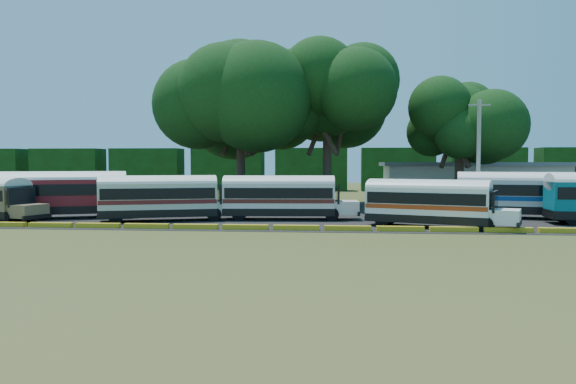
# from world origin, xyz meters

# --- Properties ---
(ground) EXTENTS (160.00, 160.00, 0.00)m
(ground) POSITION_xyz_m (0.00, 0.00, 0.00)
(ground) COLOR #384918
(ground) RESTS_ON ground
(asphalt_strip) EXTENTS (64.00, 24.00, 0.02)m
(asphalt_strip) POSITION_xyz_m (1.00, 12.00, 0.01)
(asphalt_strip) COLOR black
(asphalt_strip) RESTS_ON ground
(curb) EXTENTS (53.70, 0.45, 0.30)m
(curb) POSITION_xyz_m (-0.00, 1.00, 0.15)
(curb) COLOR gold
(curb) RESTS_ON ground
(terminal_building) EXTENTS (19.00, 9.00, 4.00)m
(terminal_building) POSITION_xyz_m (18.00, 30.00, 2.03)
(terminal_building) COLOR beige
(terminal_building) RESTS_ON ground
(treeline_backdrop) EXTENTS (130.00, 4.00, 6.00)m
(treeline_backdrop) POSITION_xyz_m (0.00, 48.00, 3.00)
(treeline_backdrop) COLOR black
(treeline_backdrop) RESTS_ON ground
(bus_red) EXTENTS (10.35, 6.11, 3.34)m
(bus_red) POSITION_xyz_m (-15.14, 6.64, 1.92)
(bus_red) COLOR black
(bus_red) RESTS_ON ground
(bus_cream_west) EXTENTS (9.65, 5.21, 3.09)m
(bus_cream_west) POSITION_xyz_m (-7.94, 5.26, 1.75)
(bus_cream_west) COLOR black
(bus_cream_west) RESTS_ON ground
(bus_cream_east) EXTENTS (9.46, 2.95, 3.06)m
(bus_cream_east) POSITION_xyz_m (0.04, 6.96, 1.73)
(bus_cream_east) COLOR black
(bus_cream_east) RESTS_ON ground
(bus_white_red) EXTENTS (9.13, 5.17, 2.94)m
(bus_white_red) POSITION_xyz_m (9.55, 3.13, 1.66)
(bus_white_red) COLOR black
(bus_white_red) RESTS_ON ground
(bus_white_blue) EXTENTS (10.29, 4.37, 3.29)m
(bus_white_blue) POSITION_xyz_m (16.79, 9.54, 1.86)
(bus_white_blue) COLOR black
(bus_white_blue) RESTS_ON ground
(tree_west) EXTENTS (12.86, 12.86, 15.17)m
(tree_west) POSITION_xyz_m (-5.11, 19.71, 10.43)
(tree_west) COLOR #38251C
(tree_west) RESTS_ON ground
(tree_center) EXTENTS (11.15, 11.15, 14.54)m
(tree_center) POSITION_xyz_m (2.84, 20.38, 10.41)
(tree_center) COLOR #38251C
(tree_center) RESTS_ON ground
(tree_east) EXTENTS (7.97, 7.97, 10.89)m
(tree_east) POSITION_xyz_m (14.69, 20.09, 7.90)
(tree_east) COLOR #38251C
(tree_east) RESTS_ON ground
(utility_pole) EXTENTS (1.60, 0.30, 8.69)m
(utility_pole) POSITION_xyz_m (14.36, 11.69, 4.46)
(utility_pole) COLOR gray
(utility_pole) RESTS_ON ground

